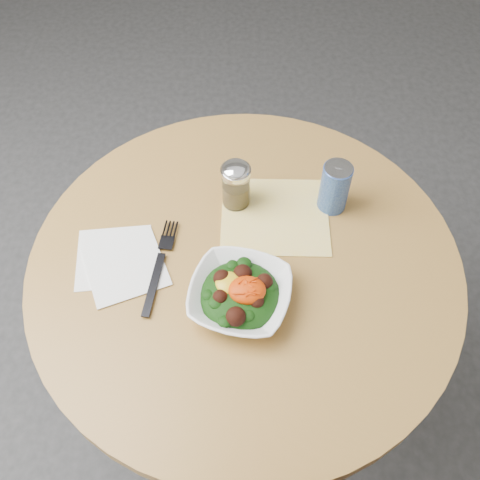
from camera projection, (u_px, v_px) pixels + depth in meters
The scene contains 8 objects.
ground at pixel (243, 389), 1.72m from camera, with size 6.00×6.00×0.00m, color #2A2A2D.
table at pixel (244, 305), 1.27m from camera, with size 0.90×0.90×0.75m.
cloth_napkin at pixel (275, 216), 1.17m from camera, with size 0.23×0.21×0.00m, color #EBB80C.
paper_napkins at pixel (120, 262), 1.10m from camera, with size 0.21×0.21×0.00m.
salad_bowl at pixel (240, 294), 1.03m from camera, with size 0.24×0.24×0.07m.
fork at pixel (160, 263), 1.10m from camera, with size 0.05×0.24×0.00m.
spice_shaker at pixel (236, 185), 1.15m from camera, with size 0.06×0.06×0.12m.
beverage_can at pixel (335, 187), 1.15m from camera, with size 0.06×0.06×0.12m.
Camera 1 is at (-0.00, -0.62, 1.67)m, focal length 40.00 mm.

